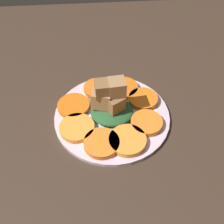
# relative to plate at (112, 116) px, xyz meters

# --- Properties ---
(table_slab) EXTENTS (1.20, 1.20, 0.02)m
(table_slab) POSITION_rel_plate_xyz_m (0.00, 0.00, -0.02)
(table_slab) COLOR #38281E
(table_slab) RESTS_ON ground
(plate) EXTENTS (0.29, 0.29, 0.01)m
(plate) POSITION_rel_plate_xyz_m (0.00, 0.00, 0.00)
(plate) COLOR silver
(plate) RESTS_ON table_slab
(carrot_slice_0) EXTENTS (0.08, 0.08, 0.01)m
(carrot_slice_0) POSITION_rel_plate_xyz_m (0.08, -0.04, 0.01)
(carrot_slice_0) COLOR orange
(carrot_slice_0) RESTS_ON plate
(carrot_slice_1) EXTENTS (0.08, 0.08, 0.01)m
(carrot_slice_1) POSITION_rel_plate_xyz_m (0.08, 0.04, 0.01)
(carrot_slice_1) COLOR orange
(carrot_slice_1) RESTS_ON plate
(carrot_slice_2) EXTENTS (0.08, 0.08, 0.01)m
(carrot_slice_2) POSITION_rel_plate_xyz_m (0.04, 0.09, 0.01)
(carrot_slice_2) COLOR orange
(carrot_slice_2) RESTS_ON plate
(carrot_slice_3) EXTENTS (0.07, 0.07, 0.01)m
(carrot_slice_3) POSITION_rel_plate_xyz_m (-0.03, 0.09, 0.01)
(carrot_slice_3) COLOR orange
(carrot_slice_3) RESTS_ON plate
(carrot_slice_4) EXTENTS (0.08, 0.08, 0.01)m
(carrot_slice_4) POSITION_rel_plate_xyz_m (-0.10, 0.03, 0.01)
(carrot_slice_4) COLOR #D66115
(carrot_slice_4) RESTS_ON plate
(carrot_slice_5) EXTENTS (0.08, 0.08, 0.01)m
(carrot_slice_5) POSITION_rel_plate_xyz_m (-0.09, -0.04, 0.01)
(carrot_slice_5) COLOR orange
(carrot_slice_5) RESTS_ON plate
(carrot_slice_6) EXTENTS (0.08, 0.08, 0.01)m
(carrot_slice_6) POSITION_rel_plate_xyz_m (-0.03, -0.09, 0.01)
(carrot_slice_6) COLOR orange
(carrot_slice_6) RESTS_ON plate
(carrot_slice_7) EXTENTS (0.09, 0.09, 0.01)m
(carrot_slice_7) POSITION_rel_plate_xyz_m (0.03, -0.09, 0.01)
(carrot_slice_7) COLOR orange
(carrot_slice_7) RESTS_ON plate
(center_pile) EXTENTS (0.11, 0.10, 0.10)m
(center_pile) POSITION_rel_plate_xyz_m (-0.00, 0.01, 0.04)
(center_pile) COLOR #235128
(center_pile) RESTS_ON plate
(fork) EXTENTS (0.17, 0.09, 0.00)m
(fork) POSITION_rel_plate_xyz_m (-0.02, -0.06, 0.01)
(fork) COLOR #B2B2B7
(fork) RESTS_ON plate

